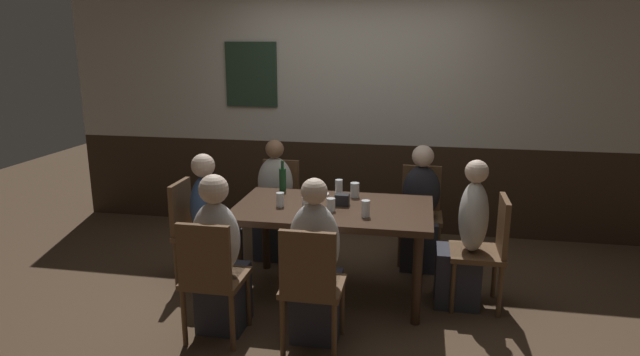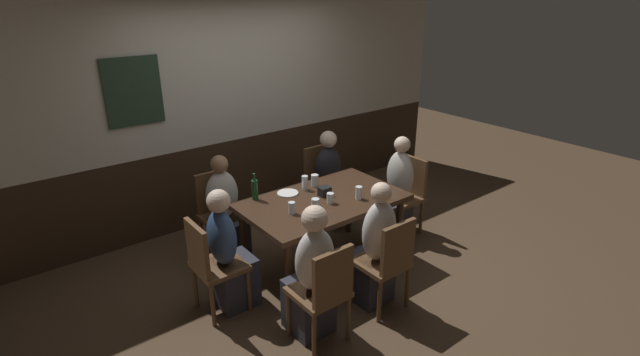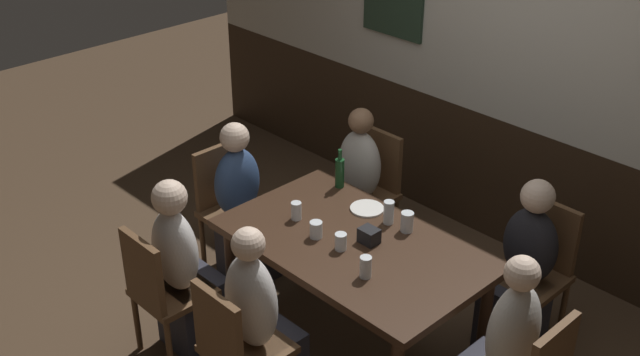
# 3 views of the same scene
# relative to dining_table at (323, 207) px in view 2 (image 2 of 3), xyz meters

# --- Properties ---
(ground_plane) EXTENTS (12.00, 12.00, 0.00)m
(ground_plane) POSITION_rel_dining_table_xyz_m (0.00, 0.00, -0.66)
(ground_plane) COLOR #4C3826
(wall_back) EXTENTS (6.40, 0.13, 2.60)m
(wall_back) POSITION_rel_dining_table_xyz_m (-0.01, 1.65, 0.65)
(wall_back) COLOR #332316
(wall_back) RESTS_ON ground_plane
(dining_table) EXTENTS (1.55, 0.93, 0.74)m
(dining_table) POSITION_rel_dining_table_xyz_m (0.00, 0.00, 0.00)
(dining_table) COLOR #382316
(dining_table) RESTS_ON ground_plane
(chair_left_far) EXTENTS (0.40, 0.40, 0.88)m
(chair_left_far) POSITION_rel_dining_table_xyz_m (-0.68, 0.88, -0.16)
(chair_left_far) COLOR brown
(chair_left_far) RESTS_ON ground_plane
(chair_right_far) EXTENTS (0.40, 0.40, 0.88)m
(chair_right_far) POSITION_rel_dining_table_xyz_m (0.68, 0.88, -0.16)
(chair_right_far) COLOR brown
(chair_right_far) RESTS_ON ground_plane
(chair_left_near) EXTENTS (0.40, 0.40, 0.88)m
(chair_left_near) POSITION_rel_dining_table_xyz_m (-0.68, -0.88, -0.16)
(chair_left_near) COLOR brown
(chair_left_near) RESTS_ON ground_plane
(chair_head_west) EXTENTS (0.40, 0.40, 0.88)m
(chair_head_west) POSITION_rel_dining_table_xyz_m (-1.19, 0.00, -0.16)
(chair_head_west) COLOR brown
(chair_head_west) RESTS_ON ground_plane
(chair_head_east) EXTENTS (0.40, 0.40, 0.88)m
(chair_head_east) POSITION_rel_dining_table_xyz_m (1.19, 0.00, -0.16)
(chair_head_east) COLOR brown
(chair_head_east) RESTS_ON ground_plane
(chair_mid_near) EXTENTS (0.40, 0.40, 0.88)m
(chair_mid_near) POSITION_rel_dining_table_xyz_m (0.00, -0.88, -0.16)
(chair_mid_near) COLOR brown
(chair_mid_near) RESTS_ON ground_plane
(person_left_far) EXTENTS (0.34, 0.37, 1.12)m
(person_left_far) POSITION_rel_dining_table_xyz_m (-0.68, 0.72, -0.19)
(person_left_far) COLOR #2D2D38
(person_left_far) RESTS_ON ground_plane
(person_right_far) EXTENTS (0.34, 0.37, 1.12)m
(person_right_far) POSITION_rel_dining_table_xyz_m (0.68, 0.72, -0.19)
(person_right_far) COLOR #2D2D38
(person_right_far) RESTS_ON ground_plane
(person_left_near) EXTENTS (0.34, 0.37, 1.16)m
(person_left_near) POSITION_rel_dining_table_xyz_m (-0.68, -0.72, -0.17)
(person_left_near) COLOR #2D2D38
(person_left_near) RESTS_ON ground_plane
(person_head_west) EXTENTS (0.37, 0.34, 1.12)m
(person_head_west) POSITION_rel_dining_table_xyz_m (-1.03, 0.00, -0.18)
(person_head_west) COLOR #2D2D38
(person_head_west) RESTS_ON ground_plane
(person_head_east) EXTENTS (0.37, 0.34, 1.16)m
(person_head_east) POSITION_rel_dining_table_xyz_m (1.03, 0.00, -0.17)
(person_head_east) COLOR #2D2D38
(person_head_east) RESTS_ON ground_plane
(person_mid_near) EXTENTS (0.34, 0.37, 1.16)m
(person_mid_near) POSITION_rel_dining_table_xyz_m (0.00, -0.72, -0.17)
(person_mid_near) COLOR #2D2D38
(person_mid_near) RESTS_ON ground_plane
(pint_glass_amber) EXTENTS (0.07, 0.07, 0.13)m
(pint_glass_amber) POSITION_rel_dining_table_xyz_m (0.28, -0.20, 0.14)
(pint_glass_amber) COLOR silver
(pint_glass_amber) RESTS_ON dining_table
(pint_glass_stout) EXTENTS (0.06, 0.06, 0.15)m
(pint_glass_stout) POSITION_rel_dining_table_xyz_m (0.00, 0.29, 0.15)
(pint_glass_stout) COLOR silver
(pint_glass_stout) RESTS_ON dining_table
(tumbler_short) EXTENTS (0.06, 0.06, 0.11)m
(tumbler_short) POSITION_rel_dining_table_xyz_m (-0.41, -0.07, 0.13)
(tumbler_short) COLOR silver
(tumbler_short) RESTS_ON dining_table
(pint_glass_pale) EXTENTS (0.07, 0.07, 0.10)m
(pint_glass_pale) POSITION_rel_dining_table_xyz_m (0.00, -0.11, 0.13)
(pint_glass_pale) COLOR silver
(pint_glass_pale) RESTS_ON dining_table
(beer_glass_tall) EXTENTS (0.07, 0.07, 0.10)m
(beer_glass_tall) POSITION_rel_dining_table_xyz_m (-0.19, -0.12, 0.13)
(beer_glass_tall) COLOR silver
(beer_glass_tall) RESTS_ON dining_table
(highball_clear) EXTENTS (0.08, 0.08, 0.12)m
(highball_clear) POSITION_rel_dining_table_xyz_m (0.13, 0.30, 0.14)
(highball_clear) COLOR silver
(highball_clear) RESTS_ON dining_table
(beer_bottle_green) EXTENTS (0.06, 0.06, 0.26)m
(beer_bottle_green) POSITION_rel_dining_table_xyz_m (-0.51, 0.40, 0.19)
(beer_bottle_green) COLOR #194723
(beer_bottle_green) RESTS_ON dining_table
(plate_white_large) EXTENTS (0.21, 0.21, 0.01)m
(plate_white_large) POSITION_rel_dining_table_xyz_m (-0.19, 0.31, 0.09)
(plate_white_large) COLOR white
(plate_white_large) RESTS_ON dining_table
(condiment_caddy) EXTENTS (0.11, 0.09, 0.09)m
(condiment_caddy) POSITION_rel_dining_table_xyz_m (0.06, 0.05, 0.13)
(condiment_caddy) COLOR black
(condiment_caddy) RESTS_ON dining_table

